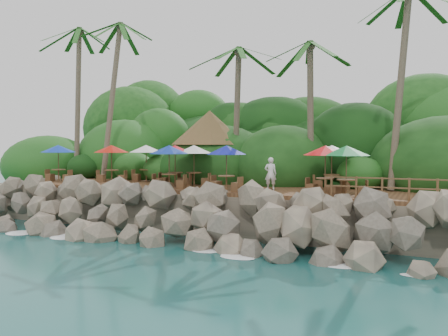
% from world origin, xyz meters
% --- Properties ---
extents(ground, '(140.00, 140.00, 0.00)m').
position_xyz_m(ground, '(0.00, 0.00, 0.00)').
color(ground, '#19514F').
rests_on(ground, ground).
extents(land_base, '(32.00, 25.20, 2.10)m').
position_xyz_m(land_base, '(0.00, 16.00, 1.05)').
color(land_base, gray).
rests_on(land_base, ground).
extents(jungle_hill, '(44.80, 28.00, 15.40)m').
position_xyz_m(jungle_hill, '(0.00, 23.50, 0.00)').
color(jungle_hill, '#143811').
rests_on(jungle_hill, ground).
extents(seawall, '(29.00, 4.00, 2.30)m').
position_xyz_m(seawall, '(0.00, 2.00, 1.15)').
color(seawall, gray).
rests_on(seawall, ground).
extents(terrace, '(26.00, 5.00, 0.20)m').
position_xyz_m(terrace, '(0.00, 6.00, 2.20)').
color(terrace, brown).
rests_on(terrace, land_base).
extents(jungle_foliage, '(44.00, 16.00, 12.00)m').
position_xyz_m(jungle_foliage, '(0.00, 15.00, 0.00)').
color(jungle_foliage, '#143811').
rests_on(jungle_foliage, ground).
extents(foam_line, '(25.20, 0.80, 0.06)m').
position_xyz_m(foam_line, '(0.00, 0.30, 0.03)').
color(foam_line, white).
rests_on(foam_line, ground).
extents(palms, '(34.09, 6.90, 12.30)m').
position_xyz_m(palms, '(0.85, 8.88, 12.13)').
color(palms, brown).
rests_on(palms, ground).
extents(palapa, '(4.95, 4.95, 4.60)m').
position_xyz_m(palapa, '(-2.58, 9.41, 5.79)').
color(palapa, brown).
rests_on(palapa, ground).
extents(dining_clusters, '(20.65, 5.39, 2.37)m').
position_xyz_m(dining_clusters, '(-1.38, 5.65, 4.27)').
color(dining_clusters, brown).
rests_on(dining_clusters, terrace).
extents(railing, '(6.10, 0.10, 1.00)m').
position_xyz_m(railing, '(9.23, 3.65, 2.91)').
color(railing, brown).
rests_on(railing, terrace).
extents(waiter, '(0.72, 0.57, 1.74)m').
position_xyz_m(waiter, '(2.81, 5.80, 3.17)').
color(waiter, white).
rests_on(waiter, terrace).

